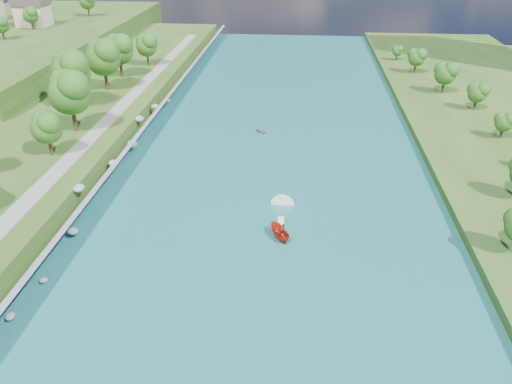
# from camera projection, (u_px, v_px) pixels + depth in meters

# --- Properties ---
(ground) EXTENTS (260.00, 260.00, 0.00)m
(ground) POSITION_uv_depth(u_px,v_px,m) (255.00, 259.00, 63.69)
(ground) COLOR #2D5119
(ground) RESTS_ON ground
(river_water) EXTENTS (55.00, 240.00, 0.10)m
(river_water) POSITION_uv_depth(u_px,v_px,m) (266.00, 186.00, 81.12)
(river_water) COLOR #1B6368
(river_water) RESTS_ON ground
(ridge_west) EXTENTS (60.00, 120.00, 9.00)m
(ridge_west) POSITION_uv_depth(u_px,v_px,m) (13.00, 45.00, 151.02)
(ridge_west) COLOR #2D5119
(ridge_west) RESTS_ON ground
(riprap_bank) EXTENTS (3.89, 236.00, 4.22)m
(riprap_bank) POSITION_uv_depth(u_px,v_px,m) (109.00, 172.00, 81.65)
(riprap_bank) COLOR slate
(riprap_bank) RESTS_ON ground
(riverside_path) EXTENTS (3.00, 200.00, 0.10)m
(riverside_path) POSITION_uv_depth(u_px,v_px,m) (70.00, 158.00, 82.03)
(riverside_path) COLOR gray
(riverside_path) RESTS_ON berm_west
(trees_east) EXTENTS (17.35, 144.91, 8.84)m
(trees_east) POSITION_uv_depth(u_px,v_px,m) (505.00, 148.00, 81.44)
(trees_east) COLOR #294E14
(trees_east) RESTS_ON berm_east
(trees_ridge) EXTENTS (18.56, 56.94, 9.13)m
(trees_ridge) POSITION_uv_depth(u_px,v_px,m) (35.00, 15.00, 149.06)
(trees_ridge) COLOR #294E14
(trees_ridge) RESTS_ON ridge_west
(motorboat) EXTENTS (3.60, 19.10, 2.10)m
(motorboat) POSITION_uv_depth(u_px,v_px,m) (280.00, 228.00, 68.63)
(motorboat) COLOR red
(motorboat) RESTS_ON river_water
(raft) EXTENTS (3.18, 3.23, 1.59)m
(raft) POSITION_uv_depth(u_px,v_px,m) (261.00, 131.00, 101.07)
(raft) COLOR gray
(raft) RESTS_ON river_water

